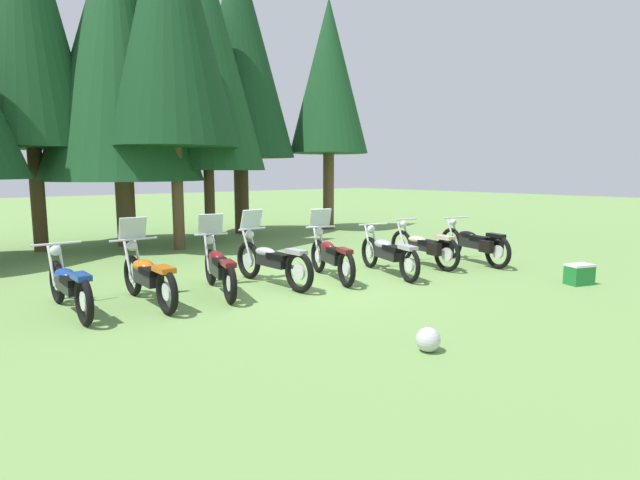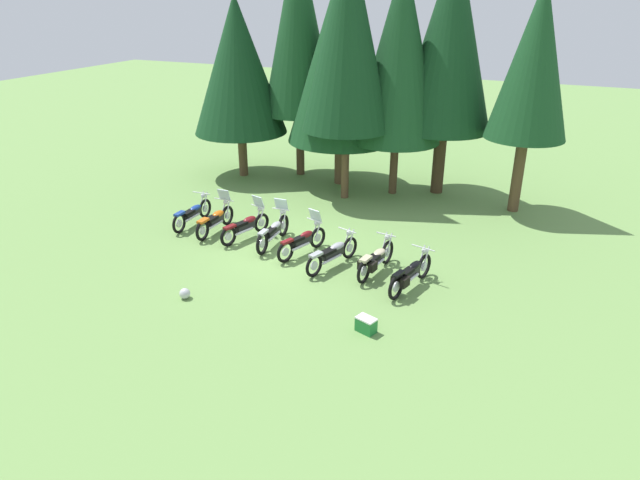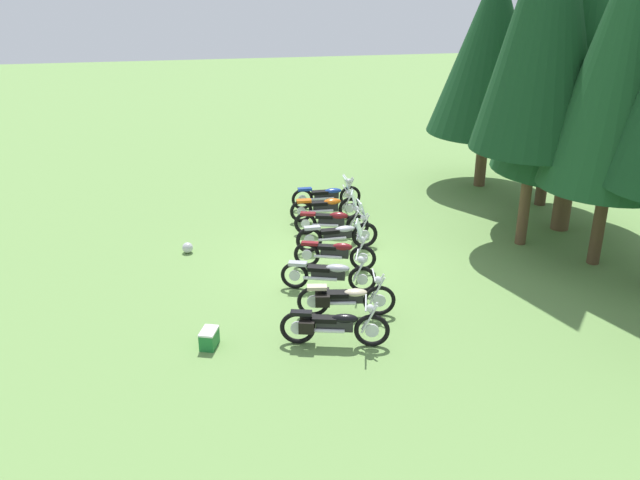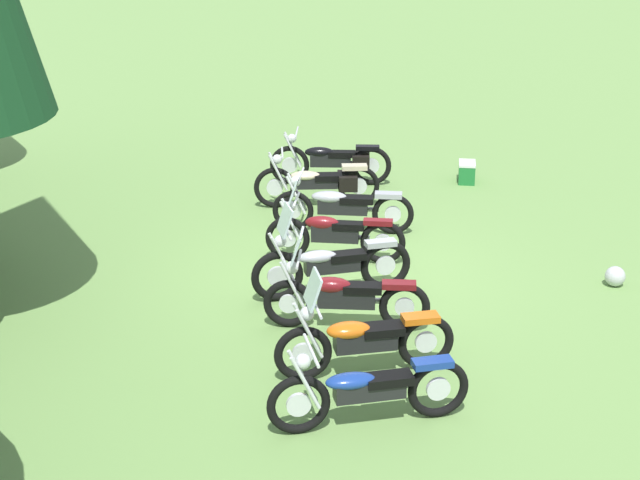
{
  "view_description": "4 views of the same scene",
  "coord_description": "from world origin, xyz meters",
  "views": [
    {
      "loc": [
        -5.82,
        -7.33,
        2.1
      ],
      "look_at": [
        0.48,
        0.28,
        0.75
      ],
      "focal_mm": 28.0,
      "sensor_mm": 36.0,
      "label": 1
    },
    {
      "loc": [
        7.38,
        -14.49,
        7.66
      ],
      "look_at": [
        1.04,
        0.1,
        0.54
      ],
      "focal_mm": 31.65,
      "sensor_mm": 36.0,
      "label": 2
    },
    {
      "loc": [
        16.1,
        -3.33,
        7.44
      ],
      "look_at": [
        0.33,
        -0.41,
        0.76
      ],
      "focal_mm": 38.04,
      "sensor_mm": 36.0,
      "label": 3
    },
    {
      "loc": [
        -12.97,
        3.08,
        5.8
      ],
      "look_at": [
        -0.4,
        0.37,
        0.73
      ],
      "focal_mm": 54.99,
      "sensor_mm": 36.0,
      "label": 4
    }
  ],
  "objects": [
    {
      "name": "motorcycle_2",
      "position": [
        -1.75,
        0.35,
        0.46
      ],
      "size": [
        0.82,
        2.12,
        1.34
      ],
      "rotation": [
        0.0,
        0.0,
        1.29
      ],
      "color": "black",
      "rests_on": "ground_plane"
    },
    {
      "name": "motorcycle_1",
      "position": [
        -2.98,
        0.41,
        0.47
      ],
      "size": [
        0.78,
        2.2,
        1.36
      ],
      "rotation": [
        0.0,
        0.0,
        1.55
      ],
      "color": "black",
      "rests_on": "ground_plane"
    },
    {
      "name": "pine_tree_3",
      "position": [
        -0.21,
        5.45,
        6.18
      ],
      "size": [
        3.34,
        3.34,
        9.65
      ],
      "color": "brown",
      "rests_on": "ground_plane"
    },
    {
      "name": "pine_tree_4",
      "position": [
        1.39,
        6.73,
        5.48
      ],
      "size": [
        3.45,
        3.45,
        8.84
      ],
      "color": "#4C3823",
      "rests_on": "ground_plane"
    },
    {
      "name": "motorcycle_7",
      "position": [
        4.16,
        -0.85,
        0.46
      ],
      "size": [
        0.9,
        2.23,
        1.02
      ],
      "rotation": [
        0.0,
        0.0,
        1.32
      ],
      "color": "black",
      "rests_on": "ground_plane"
    },
    {
      "name": "motorcycle_4",
      "position": [
        0.51,
        -0.02,
        0.46
      ],
      "size": [
        0.89,
        2.06,
        1.35
      ],
      "rotation": [
        0.0,
        0.0,
        1.24
      ],
      "color": "black",
      "rests_on": "ground_plane"
    },
    {
      "name": "motorcycle_3",
      "position": [
        -0.69,
        0.29,
        0.47
      ],
      "size": [
        0.61,
        2.31,
        1.38
      ],
      "rotation": [
        0.0,
        0.0,
        1.61
      ],
      "color": "black",
      "rests_on": "ground_plane"
    },
    {
      "name": "motorcycle_5",
      "position": [
        1.69,
        -0.44,
        0.45
      ],
      "size": [
        0.94,
        2.24,
        0.99
      ],
      "rotation": [
        0.0,
        0.0,
        1.26
      ],
      "color": "black",
      "rests_on": "ground_plane"
    },
    {
      "name": "dropped_helmet",
      "position": [
        -1.24,
        -3.79,
        0.15
      ],
      "size": [
        0.29,
        0.29,
        0.29
      ],
      "primitive_type": "sphere",
      "color": "silver",
      "rests_on": "ground_plane"
    },
    {
      "name": "ground_plane",
      "position": [
        0.0,
        0.0,
        0.0
      ],
      "size": [
        80.0,
        80.0,
        0.0
      ],
      "primitive_type": "plane",
      "color": "#6B934C"
    },
    {
      "name": "pine_tree_1",
      "position": [
        -3.16,
        7.56,
        6.3
      ],
      "size": [
        3.09,
        3.09,
        9.95
      ],
      "color": "#4C3823",
      "rests_on": "ground_plane"
    },
    {
      "name": "motorcycle_6",
      "position": [
        2.99,
        -0.35,
        0.45
      ],
      "size": [
        0.76,
        2.2,
        1.02
      ],
      "rotation": [
        0.0,
        0.0,
        1.41
      ],
      "color": "black",
      "rests_on": "ground_plane"
    },
    {
      "name": "motorcycle_0",
      "position": [
        -4.08,
        0.64,
        0.44
      ],
      "size": [
        0.73,
        2.26,
        1.0
      ],
      "rotation": [
        0.0,
        0.0,
        1.57
      ],
      "color": "black",
      "rests_on": "ground_plane"
    },
    {
      "name": "pine_tree_2",
      "position": [
        -1.05,
        7.1,
        5.33
      ],
      "size": [
        4.41,
        4.41,
        8.84
      ],
      "color": "brown",
      "rests_on": "ground_plane"
    },
    {
      "name": "picnic_cooler",
      "position": [
        3.77,
        -3.37,
        0.19
      ],
      "size": [
        0.56,
        0.45,
        0.39
      ],
      "color": "#1E7233",
      "rests_on": "ground_plane"
    },
    {
      "name": "pine_tree_0",
      "position": [
        -5.42,
        6.4,
        4.73
      ],
      "size": [
        3.96,
        3.96,
        7.55
      ],
      "color": "brown",
      "rests_on": "ground_plane"
    }
  ]
}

